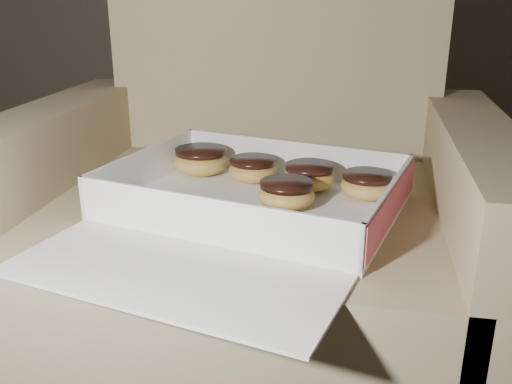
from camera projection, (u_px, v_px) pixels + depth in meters
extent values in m
cube|color=#90825C|center=(248.00, 294.00, 1.08)|extent=(0.70, 0.70, 0.41)
cube|color=#90825C|center=(276.00, 32.00, 1.22)|extent=(0.70, 0.14, 0.50)
cube|color=#90825C|center=(60.00, 246.00, 1.12)|extent=(0.12, 0.70, 0.54)
cube|color=#90825C|center=(461.00, 280.00, 0.99)|extent=(0.12, 0.70, 0.54)
cube|color=white|center=(256.00, 206.00, 0.94)|extent=(0.51, 0.43, 0.01)
cube|color=white|center=(292.00, 158.00, 1.06)|extent=(0.43, 0.11, 0.07)
cube|color=white|center=(207.00, 220.00, 0.79)|extent=(0.43, 0.11, 0.07)
cube|color=white|center=(144.00, 168.00, 1.01)|extent=(0.09, 0.32, 0.07)
cube|color=white|center=(390.00, 205.00, 0.84)|extent=(0.09, 0.32, 0.07)
cube|color=#D15469|center=(393.00, 205.00, 0.84)|extent=(0.08, 0.32, 0.06)
cube|color=white|center=(172.00, 274.00, 0.72)|extent=(0.46, 0.29, 0.01)
ellipsoid|color=gold|center=(253.00, 170.00, 1.03)|extent=(0.09, 0.09, 0.04)
cylinder|color=black|center=(253.00, 161.00, 1.03)|extent=(0.08, 0.08, 0.01)
ellipsoid|color=gold|center=(201.00, 162.00, 1.07)|extent=(0.10, 0.10, 0.05)
cylinder|color=black|center=(201.00, 151.00, 1.07)|extent=(0.10, 0.10, 0.01)
ellipsoid|color=gold|center=(286.00, 195.00, 0.91)|extent=(0.09, 0.09, 0.04)
cylinder|color=black|center=(287.00, 184.00, 0.90)|extent=(0.08, 0.08, 0.01)
ellipsoid|color=gold|center=(309.00, 177.00, 0.99)|extent=(0.09, 0.09, 0.04)
cylinder|color=black|center=(310.00, 167.00, 0.99)|extent=(0.09, 0.09, 0.01)
ellipsoid|color=gold|center=(367.00, 186.00, 0.95)|extent=(0.09, 0.09, 0.04)
cylinder|color=black|center=(367.00, 176.00, 0.95)|extent=(0.08, 0.08, 0.01)
ellipsoid|color=black|center=(195.00, 203.00, 0.93)|extent=(0.01, 0.01, 0.00)
ellipsoid|color=black|center=(288.00, 242.00, 0.79)|extent=(0.01, 0.01, 0.00)
ellipsoid|color=black|center=(172.00, 198.00, 0.95)|extent=(0.01, 0.01, 0.00)
ellipsoid|color=black|center=(113.00, 217.00, 0.88)|extent=(0.01, 0.01, 0.00)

